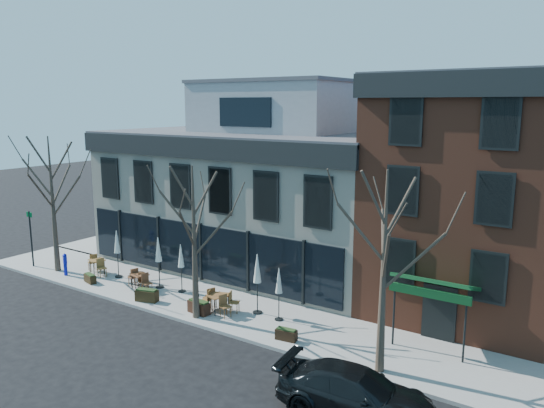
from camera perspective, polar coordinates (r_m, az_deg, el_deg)
The scene contains 25 objects.
ground at distance 29.95m, azimuth -7.45°, elevation -8.58°, with size 120.00×120.00×0.00m, color black.
sidewalk_front at distance 26.41m, azimuth -5.15°, elevation -11.05°, with size 33.50×4.70×0.15m, color gray.
sidewalk_side at distance 41.64m, azimuth -13.72°, elevation -3.17°, with size 4.50×12.00×0.15m, color gray.
corner_building at distance 32.61m, azimuth -1.69°, elevation 1.67°, with size 18.39×10.39×11.10m.
red_brick_building at distance 27.11m, azimuth 21.06°, elevation 1.06°, with size 8.20×11.78×11.18m.
tree_corner at distance 33.11m, azimuth -22.51°, elevation 0.15°, with size 3.93×3.98×7.92m.
tree_mid at distance 24.14m, azimuth -8.35°, elevation -3.93°, with size 3.50×3.55×7.04m.
tree_right at distance 19.43m, azimuth 11.93°, elevation -6.97°, with size 3.72×3.77×7.48m.
sign_pole at distance 35.05m, azimuth -24.50°, elevation -3.08°, with size 0.50×0.10×3.40m.
parked_sedan at distance 18.19m, azimuth 9.01°, elevation -19.41°, with size 2.12×5.22×1.51m, color black.
call_box at distance 32.78m, azimuth -21.36°, elevation -5.99°, with size 0.27×0.26×1.31m.
cafe_set_0 at distance 32.52m, azimuth -18.30°, elevation -6.22°, with size 2.00×1.06×1.03m.
cafe_set_1 at distance 29.70m, azimuth -14.25°, elevation -7.77°, with size 1.71×0.86×0.88m.
cafe_set_2 at distance 29.25m, azimuth -14.01°, elevation -7.91°, with size 1.95×0.90×1.00m.
cafe_set_3 at distance 25.66m, azimuth -5.60°, elevation -10.32°, with size 1.93×1.13×1.00m.
cafe_set_4 at distance 25.53m, azimuth -5.93°, elevation -10.40°, with size 2.00×1.09×1.03m.
umbrella_0 at distance 31.15m, azimuth -16.33°, elevation -4.20°, with size 0.43×0.43×2.71m.
umbrella_1 at distance 28.83m, azimuth -12.13°, elevation -5.10°, with size 0.44×0.44×2.78m.
umbrella_2 at distance 28.03m, azimuth -9.77°, elevation -5.80°, with size 0.41×0.41×2.56m.
umbrella_3 at distance 24.81m, azimuth -1.60°, elevation -7.30°, with size 0.46×0.46×2.87m.
umbrella_4 at distance 24.13m, azimuth 0.75°, elevation -8.56°, with size 0.39×0.39×2.46m.
planter_0 at distance 31.13m, azimuth -18.99°, elevation -7.56°, with size 0.95×0.56×0.50m.
planter_1 at distance 27.52m, azimuth -13.31°, elevation -9.52°, with size 1.21×0.75×0.63m.
planter_2 at distance 25.58m, azimuth -7.88°, elevation -10.90°, with size 1.19×0.59×0.64m.
planter_3 at distance 22.74m, azimuth 1.54°, elevation -13.84°, with size 0.94×0.46×0.50m.
Camera 1 is at (18.75, -21.18, 9.85)m, focal length 35.00 mm.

